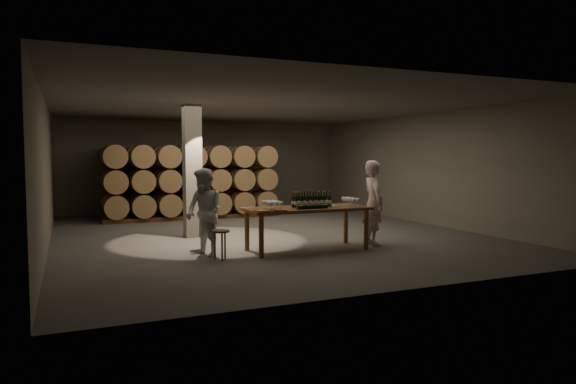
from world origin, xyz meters
name	(u,v)px	position (x,y,z in m)	size (l,w,h in m)	color
room	(192,171)	(-1.80, 0.20, 1.60)	(12.00, 12.00, 12.00)	#504E4B
tasting_table	(307,212)	(0.00, -2.50, 0.80)	(2.60, 1.10, 0.90)	brown
barrel_stack_back	(184,179)	(-0.96, 5.20, 1.20)	(5.48, 0.95, 2.31)	brown
barrel_stack_front	(193,181)	(-0.96, 3.80, 1.20)	(5.48, 0.95, 2.31)	brown
bottle_cluster	(312,201)	(0.13, -2.45, 1.02)	(0.86, 0.23, 0.34)	black
lying_bottles	(313,207)	(-0.02, -2.81, 0.94)	(0.79, 0.09, 0.09)	black
glass_cluster_left	(272,203)	(-0.83, -2.61, 1.03)	(0.31, 0.53, 0.18)	silver
glass_cluster_right	(351,200)	(0.98, -2.61, 1.03)	(0.20, 0.53, 0.19)	silver
plate	(330,206)	(0.54, -2.51, 0.91)	(0.28, 0.28, 0.02)	silver
notebook_near	(279,210)	(-0.81, -2.95, 0.92)	(0.28, 0.22, 0.03)	brown
notebook_corner	(262,211)	(-1.14, -2.89, 0.91)	(0.23, 0.29, 0.02)	brown
pen	(284,211)	(-0.72, -2.95, 0.91)	(0.01, 0.01, 0.13)	black
stool	(221,236)	(-1.95, -2.79, 0.46)	(0.34, 0.34, 0.57)	brown
person_man	(374,203)	(1.62, -2.51, 0.94)	(0.68, 0.45, 1.88)	silver
person_woman	(204,212)	(-2.14, -2.31, 0.87)	(0.84, 0.66, 1.73)	silver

